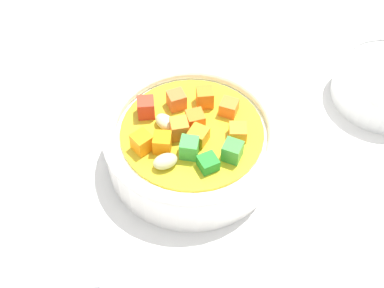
% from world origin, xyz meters
% --- Properties ---
extents(ground_plane, '(1.40, 1.40, 0.02)m').
position_xyz_m(ground_plane, '(0.00, 0.00, -0.01)').
color(ground_plane, silver).
extents(soup_bowl_main, '(0.18, 0.18, 0.07)m').
position_xyz_m(soup_bowl_main, '(-0.00, -0.00, 0.03)').
color(soup_bowl_main, white).
rests_on(soup_bowl_main, ground_plane).
extents(spoon, '(0.18, 0.09, 0.01)m').
position_xyz_m(spoon, '(-0.13, -0.09, 0.00)').
color(spoon, silver).
rests_on(spoon, ground_plane).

